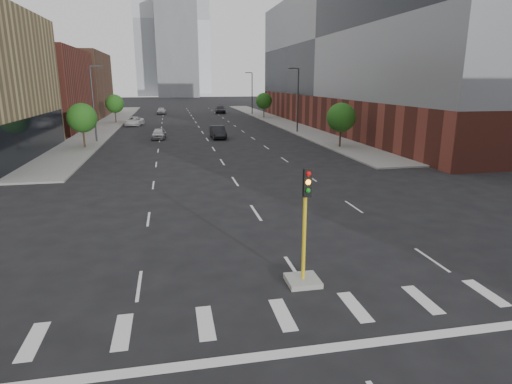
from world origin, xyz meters
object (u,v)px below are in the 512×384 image
object	(u,v)px
car_distant	(161,111)
car_near_left	(159,134)
car_mid_right	(218,132)
car_far_left	(134,121)
car_deep_right	(220,110)
median_traffic_signal	(304,259)

from	to	relation	value
car_distant	car_near_left	bearing A→B (deg)	-85.19
car_mid_right	car_far_left	size ratio (longest dim) A/B	0.93
car_far_left	car_deep_right	size ratio (longest dim) A/B	0.90
car_far_left	median_traffic_signal	bearing A→B (deg)	-70.41
car_near_left	car_deep_right	bearing A→B (deg)	77.99
car_distant	car_mid_right	bearing A→B (deg)	-75.35
car_far_left	car_distant	distance (m)	25.08
car_far_left	car_deep_right	distance (m)	30.22
car_mid_right	median_traffic_signal	bearing A→B (deg)	-93.54
car_near_left	car_mid_right	distance (m)	7.66
car_far_left	car_distant	size ratio (longest dim) A/B	1.18
car_mid_right	car_distant	bearing A→B (deg)	98.71
median_traffic_signal	car_distant	distance (m)	85.87
car_deep_right	car_far_left	bearing A→B (deg)	-119.26
car_near_left	car_deep_right	xyz separation A→B (m)	(13.01, 42.70, 0.15)
median_traffic_signal	car_distant	xyz separation A→B (m)	(-6.36, 85.64, -0.22)
car_near_left	car_mid_right	size ratio (longest dim) A/B	0.83
median_traffic_signal	car_deep_right	bearing A→B (deg)	85.38
car_deep_right	car_near_left	bearing A→B (deg)	-101.02
median_traffic_signal	car_far_left	xyz separation A→B (m)	(-10.50, 60.90, -0.24)
median_traffic_signal	car_mid_right	world-z (taller)	median_traffic_signal
car_mid_right	car_deep_right	bearing A→B (deg)	81.44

